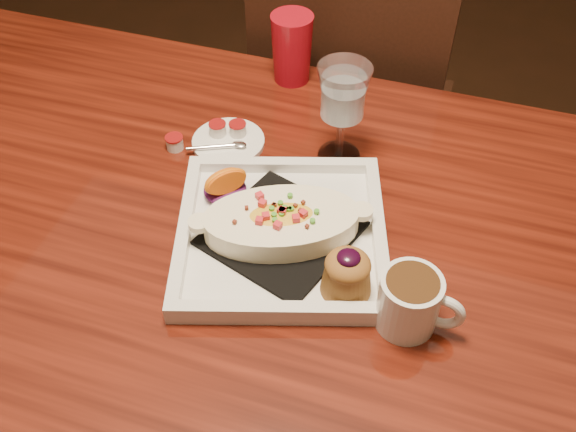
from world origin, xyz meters
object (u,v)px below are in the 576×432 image
(plate, at_px, (286,232))
(saucer, at_px, (227,140))
(table, at_px, (257,281))
(red_tumbler, at_px, (292,48))
(coffee_mug, at_px, (411,301))
(goblet, at_px, (343,98))
(chair_far, at_px, (351,117))

(plate, xyz_separation_m, saucer, (-0.16, 0.18, -0.02))
(table, distance_m, red_tumbler, 0.44)
(coffee_mug, bearing_deg, goblet, 122.87)
(goblet, relative_size, red_tumbler, 1.34)
(chair_far, relative_size, coffee_mug, 8.39)
(table, bearing_deg, chair_far, 90.00)
(red_tumbler, bearing_deg, table, -79.57)
(plate, distance_m, red_tumbler, 0.41)
(red_tumbler, bearing_deg, saucer, -101.85)
(plate, bearing_deg, red_tumbler, 89.42)
(coffee_mug, height_order, saucer, coffee_mug)
(plate, height_order, goblet, goblet)
(goblet, distance_m, red_tumbler, 0.24)
(coffee_mug, distance_m, red_tumbler, 0.56)
(red_tumbler, bearing_deg, plate, -73.19)
(table, height_order, goblet, goblet)
(table, height_order, saucer, saucer)
(plate, relative_size, coffee_mug, 3.31)
(goblet, bearing_deg, red_tumbler, 126.82)
(chair_far, height_order, plate, chair_far)
(chair_far, xyz_separation_m, saucer, (-0.12, -0.44, 0.25))
(coffee_mug, bearing_deg, chair_far, 110.79)
(table, relative_size, saucer, 12.43)
(coffee_mug, bearing_deg, saucer, 146.06)
(coffee_mug, distance_m, goblet, 0.34)
(coffee_mug, relative_size, saucer, 0.92)
(red_tumbler, bearing_deg, goblet, -53.18)
(chair_far, bearing_deg, plate, 94.16)
(goblet, height_order, saucer, goblet)
(coffee_mug, xyz_separation_m, goblet, (-0.17, 0.28, 0.07))
(goblet, bearing_deg, coffee_mug, -59.43)
(table, distance_m, coffee_mug, 0.28)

